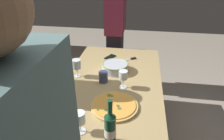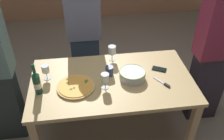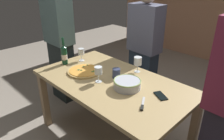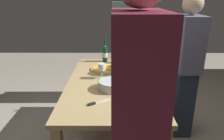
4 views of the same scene
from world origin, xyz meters
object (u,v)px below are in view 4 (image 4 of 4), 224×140
dining_table (112,89)px  wine_glass_near_pizza (102,68)px  pizza (106,69)px  wine_glass_by_bottle (120,55)px  serving_bowl (112,85)px  person_host (135,134)px  pizza_knife (96,103)px  cup_amber (120,76)px  person_guest_left (185,68)px  person_guest_right (120,44)px  cell_phone (124,104)px  wine_bottle (105,53)px  wine_glass_far_left (146,71)px

dining_table → wine_glass_near_pizza: 0.25m
pizza → wine_glass_by_bottle: bearing=147.3°
serving_bowl → person_host: person_host is taller
wine_glass_near_pizza → wine_glass_by_bottle: bearing=159.0°
dining_table → person_host: size_ratio=0.91×
wine_glass_by_bottle → pizza_knife: 1.15m
cup_amber → person_guest_left: size_ratio=0.06×
cup_amber → person_guest_right: size_ratio=0.06×
wine_glass_near_pizza → cell_phone: (0.59, 0.21, -0.11)m
wine_bottle → pizza_knife: 1.19m
wine_bottle → cup_amber: size_ratio=3.15×
wine_glass_near_pizza → wine_glass_far_left: bearing=74.4°
dining_table → person_host: bearing=6.4°
wine_glass_near_pizza → wine_glass_by_bottle: 0.60m
serving_bowl → wine_bottle: wine_bottle is taller
pizza → person_guest_left: person_guest_left is taller
dining_table → person_guest_right: size_ratio=0.92×
pizza_knife → person_host: bearing=22.5°
wine_glass_by_bottle → person_guest_left: person_guest_left is taller
wine_glass_by_bottle → person_guest_right: size_ratio=0.09×
pizza → pizza_knife: 0.85m
pizza_knife → pizza: bearing=176.3°
pizza → wine_glass_far_left: 0.59m
wine_bottle → wine_glass_near_pizza: 0.61m
wine_bottle → wine_glass_far_left: bearing=30.7°
dining_table → pizza: bearing=-168.3°
pizza → person_guest_left: size_ratio=0.22×
pizza → person_guest_right: bearing=166.2°
serving_bowl → dining_table: bearing=179.5°
dining_table → pizza: 0.38m
serving_bowl → wine_glass_far_left: size_ratio=1.52×
cell_phone → pizza_knife: bearing=-158.0°
wine_glass_near_pizza → pizza_knife: bearing=-2.1°
person_guest_left → pizza_knife: bearing=21.2°
dining_table → person_guest_left: person_guest_left is taller
dining_table → wine_bottle: size_ratio=5.01×
dining_table → cup_amber: (-0.02, 0.08, 0.14)m
cell_phone → pizza_knife: pizza_knife is taller
pizza → wine_bottle: size_ratio=1.12×
wine_glass_near_pizza → serving_bowl: bearing=20.6°
serving_bowl → wine_glass_near_pizza: (-0.28, -0.11, 0.07)m
wine_glass_far_left → cell_phone: 0.54m
person_guest_left → person_host: bearing=46.2°
wine_bottle → wine_glass_far_left: size_ratio=1.85×
wine_glass_near_pizza → person_guest_left: 0.95m
cell_phone → pizza_knife: 0.23m
wine_glass_far_left → cell_phone: bearing=-27.5°
cell_phone → person_host: bearing=-60.4°
serving_bowl → person_host: 0.91m
person_host → pizza: bearing=1.3°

